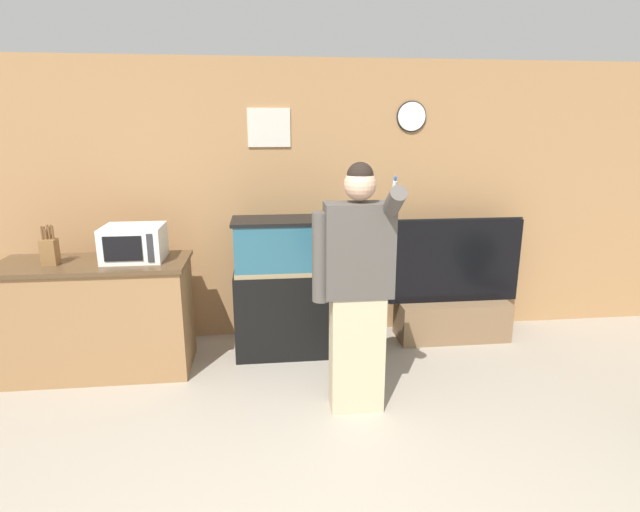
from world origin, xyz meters
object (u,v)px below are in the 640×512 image
object	(u,v)px
microwave	(134,243)
tv_on_stand	(453,304)
aquarium_on_stand	(298,287)
knife_block	(50,251)
counter_island	(98,317)
person_standing	(357,287)

from	to	relation	value
microwave	tv_on_stand	xyz separation A→B (m)	(2.84, 0.28, -0.75)
microwave	aquarium_on_stand	bearing A→B (deg)	6.24
knife_block	aquarium_on_stand	world-z (taller)	knife_block
knife_block	tv_on_stand	world-z (taller)	knife_block
aquarium_on_stand	knife_block	bearing A→B (deg)	-173.42
counter_island	microwave	bearing A→B (deg)	5.50
knife_block	aquarium_on_stand	size ratio (longest dim) A/B	0.25
microwave	knife_block	size ratio (longest dim) A/B	1.51
counter_island	tv_on_stand	distance (m)	3.20
aquarium_on_stand	counter_island	bearing A→B (deg)	-173.91
knife_block	person_standing	xyz separation A→B (m)	(2.30, -0.77, -0.13)
person_standing	aquarium_on_stand	bearing A→B (deg)	108.66
knife_block	microwave	bearing A→B (deg)	7.33
tv_on_stand	person_standing	bearing A→B (deg)	-135.81
tv_on_stand	knife_block	bearing A→B (deg)	-174.04
tv_on_stand	aquarium_on_stand	bearing A→B (deg)	-174.87
counter_island	aquarium_on_stand	distance (m)	1.70
counter_island	knife_block	distance (m)	0.65
counter_island	knife_block	bearing A→B (deg)	-170.51
counter_island	microwave	world-z (taller)	microwave
knife_block	aquarium_on_stand	xyz separation A→B (m)	(1.96, 0.23, -0.44)
tv_on_stand	person_standing	distance (m)	1.72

